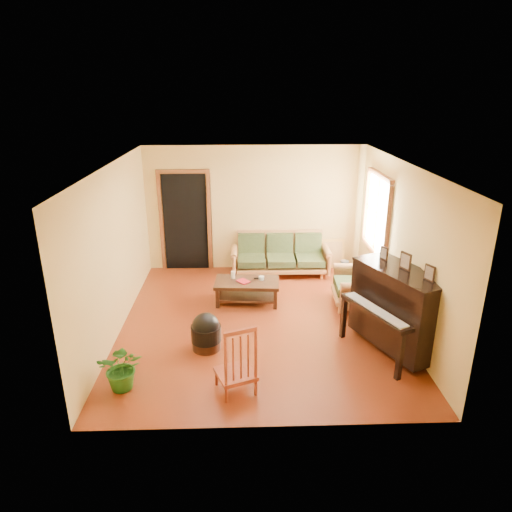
{
  "coord_description": "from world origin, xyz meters",
  "views": [
    {
      "loc": [
        -0.29,
        -6.73,
        3.66
      ],
      "look_at": [
        -0.05,
        0.2,
        1.1
      ],
      "focal_mm": 32.0,
      "sensor_mm": 36.0,
      "label": 1
    }
  ],
  "objects_px": {
    "sofa": "(281,255)",
    "piano": "(397,310)",
    "coffee_table": "(247,292)",
    "armchair": "(357,281)",
    "potted_plant": "(122,367)",
    "red_chair": "(235,357)",
    "footstool": "(206,336)",
    "ceramic_crock": "(344,266)"
  },
  "relations": [
    {
      "from": "ceramic_crock",
      "to": "armchair",
      "type": "bearing_deg",
      "value": -95.62
    },
    {
      "from": "red_chair",
      "to": "ceramic_crock",
      "type": "bearing_deg",
      "value": 39.18
    },
    {
      "from": "footstool",
      "to": "red_chair",
      "type": "bearing_deg",
      "value": -66.38
    },
    {
      "from": "footstool",
      "to": "red_chair",
      "type": "height_order",
      "value": "red_chair"
    },
    {
      "from": "coffee_table",
      "to": "red_chair",
      "type": "bearing_deg",
      "value": -94.21
    },
    {
      "from": "armchair",
      "to": "red_chair",
      "type": "bearing_deg",
      "value": -128.16
    },
    {
      "from": "sofa",
      "to": "footstool",
      "type": "relative_size",
      "value": 4.45
    },
    {
      "from": "red_chair",
      "to": "potted_plant",
      "type": "xyz_separation_m",
      "value": [
        -1.44,
        0.09,
        -0.17
      ]
    },
    {
      "from": "coffee_table",
      "to": "piano",
      "type": "height_order",
      "value": "piano"
    },
    {
      "from": "red_chair",
      "to": "ceramic_crock",
      "type": "height_order",
      "value": "red_chair"
    },
    {
      "from": "footstool",
      "to": "red_chair",
      "type": "distance_m",
      "value": 1.14
    },
    {
      "from": "armchair",
      "to": "potted_plant",
      "type": "bearing_deg",
      "value": -143.73
    },
    {
      "from": "armchair",
      "to": "sofa",
      "type": "bearing_deg",
      "value": 132.43
    },
    {
      "from": "armchair",
      "to": "piano",
      "type": "distance_m",
      "value": 1.49
    },
    {
      "from": "sofa",
      "to": "coffee_table",
      "type": "relative_size",
      "value": 1.75
    },
    {
      "from": "coffee_table",
      "to": "ceramic_crock",
      "type": "height_order",
      "value": "coffee_table"
    },
    {
      "from": "sofa",
      "to": "red_chair",
      "type": "bearing_deg",
      "value": -102.65
    },
    {
      "from": "armchair",
      "to": "red_chair",
      "type": "height_order",
      "value": "red_chair"
    },
    {
      "from": "coffee_table",
      "to": "armchair",
      "type": "distance_m",
      "value": 1.96
    },
    {
      "from": "coffee_table",
      "to": "piano",
      "type": "relative_size",
      "value": 0.79
    },
    {
      "from": "potted_plant",
      "to": "red_chair",
      "type": "bearing_deg",
      "value": -3.58
    },
    {
      "from": "footstool",
      "to": "ceramic_crock",
      "type": "height_order",
      "value": "footstool"
    },
    {
      "from": "coffee_table",
      "to": "ceramic_crock",
      "type": "bearing_deg",
      "value": 34.67
    },
    {
      "from": "armchair",
      "to": "red_chair",
      "type": "distance_m",
      "value": 3.18
    },
    {
      "from": "footstool",
      "to": "red_chair",
      "type": "xyz_separation_m",
      "value": [
        0.44,
        -1.01,
        0.27
      ]
    },
    {
      "from": "red_chair",
      "to": "ceramic_crock",
      "type": "distance_m",
      "value": 4.63
    },
    {
      "from": "armchair",
      "to": "ceramic_crock",
      "type": "height_order",
      "value": "armchair"
    },
    {
      "from": "red_chair",
      "to": "potted_plant",
      "type": "distance_m",
      "value": 1.46
    },
    {
      "from": "red_chair",
      "to": "footstool",
      "type": "bearing_deg",
      "value": 92.44
    },
    {
      "from": "red_chair",
      "to": "potted_plant",
      "type": "height_order",
      "value": "red_chair"
    },
    {
      "from": "coffee_table",
      "to": "potted_plant",
      "type": "height_order",
      "value": "potted_plant"
    },
    {
      "from": "armchair",
      "to": "potted_plant",
      "type": "xyz_separation_m",
      "value": [
        -3.57,
        -2.28,
        -0.16
      ]
    },
    {
      "from": "ceramic_crock",
      "to": "potted_plant",
      "type": "bearing_deg",
      "value": -133.55
    },
    {
      "from": "sofa",
      "to": "piano",
      "type": "distance_m",
      "value": 3.31
    },
    {
      "from": "piano",
      "to": "red_chair",
      "type": "bearing_deg",
      "value": 177.03
    },
    {
      "from": "sofa",
      "to": "piano",
      "type": "height_order",
      "value": "piano"
    },
    {
      "from": "potted_plant",
      "to": "sofa",
      "type": "bearing_deg",
      "value": 58.25
    },
    {
      "from": "piano",
      "to": "potted_plant",
      "type": "height_order",
      "value": "piano"
    },
    {
      "from": "sofa",
      "to": "potted_plant",
      "type": "relative_size",
      "value": 3.18
    },
    {
      "from": "sofa",
      "to": "red_chair",
      "type": "height_order",
      "value": "red_chair"
    },
    {
      "from": "sofa",
      "to": "footstool",
      "type": "height_order",
      "value": "sofa"
    },
    {
      "from": "coffee_table",
      "to": "footstool",
      "type": "xyz_separation_m",
      "value": [
        -0.63,
        -1.55,
        0.01
      ]
    }
  ]
}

